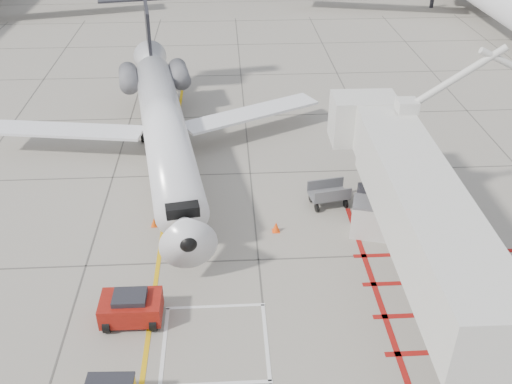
{
  "coord_description": "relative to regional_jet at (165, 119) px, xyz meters",
  "views": [
    {
      "loc": [
        -1.3,
        -16.8,
        16.96
      ],
      "look_at": [
        0.0,
        6.0,
        2.5
      ],
      "focal_mm": 40.0,
      "sensor_mm": 36.0,
      "label": 1
    }
  ],
  "objects": [
    {
      "name": "ground_plane",
      "position": [
        4.67,
        -12.11,
        -3.55
      ],
      "size": [
        260.0,
        260.0,
        0.0
      ],
      "primitive_type": "plane",
      "color": "gray",
      "rests_on": "ground"
    },
    {
      "name": "regional_jet",
      "position": [
        0.0,
        0.0,
        0.0
      ],
      "size": [
        25.68,
        30.29,
        7.11
      ],
      "primitive_type": null,
      "rotation": [
        0.0,
        0.0,
        0.17
      ],
      "color": "white",
      "rests_on": "ground_plane"
    },
    {
      "name": "jet_bridge",
      "position": [
        11.0,
        -11.31,
        0.14
      ],
      "size": [
        8.96,
        18.56,
        7.38
      ],
      "primitive_type": null,
      "rotation": [
        0.0,
        0.0,
        -0.01
      ],
      "color": "silver",
      "rests_on": "ground_plane"
    },
    {
      "name": "pushback_tug",
      "position": [
        -0.71,
        -11.69,
        -2.84
      ],
      "size": [
        2.46,
        1.55,
        1.43
      ],
      "primitive_type": null,
      "rotation": [
        0.0,
        0.0,
        -0.01
      ],
      "color": "maroon",
      "rests_on": "ground_plane"
    },
    {
      "name": "baggage_cart",
      "position": [
        8.69,
        -3.63,
        -2.91
      ],
      "size": [
        2.24,
        1.64,
        1.29
      ],
      "primitive_type": null,
      "rotation": [
        0.0,
        0.0,
        0.18
      ],
      "color": "#56575B",
      "rests_on": "ground_plane"
    },
    {
      "name": "ground_power_unit",
      "position": [
        10.53,
        -6.41,
        -2.63
      ],
      "size": [
        2.62,
        1.94,
        1.85
      ],
      "primitive_type": null,
      "rotation": [
        0.0,
        0.0,
        -0.27
      ],
      "color": "beige",
      "rests_on": "ground_plane"
    },
    {
      "name": "cone_nose",
      "position": [
        -0.45,
        -5.09,
        -3.32
      ],
      "size": [
        0.34,
        0.34,
        0.47
      ],
      "primitive_type": "cone",
      "color": "#DF4B0B",
      "rests_on": "ground_plane"
    },
    {
      "name": "cone_side",
      "position": [
        5.68,
        -5.9,
        -3.28
      ],
      "size": [
        0.39,
        0.39,
        0.54
      ],
      "primitive_type": "cone",
      "color": "#FB470D",
      "rests_on": "ground_plane"
    }
  ]
}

